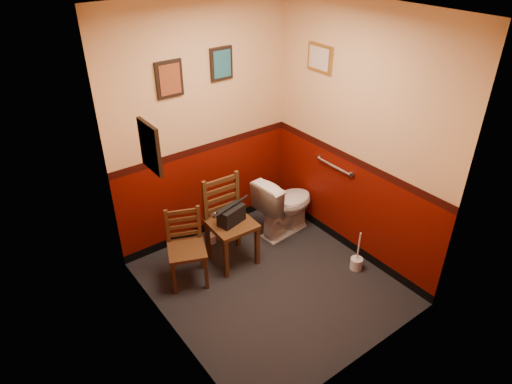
% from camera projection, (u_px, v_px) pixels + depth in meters
% --- Properties ---
extents(floor, '(2.20, 2.40, 0.00)m').
position_uv_depth(floor, '(270.00, 283.00, 4.78)').
color(floor, black).
rests_on(floor, ground).
extents(ceiling, '(2.20, 2.40, 0.00)m').
position_uv_depth(ceiling, '(276.00, 10.00, 3.38)').
color(ceiling, silver).
rests_on(ceiling, ground).
extents(wall_back, '(2.20, 0.00, 2.70)m').
position_uv_depth(wall_back, '(203.00, 128.00, 4.90)').
color(wall_back, '#550A03').
rests_on(wall_back, ground).
extents(wall_front, '(2.20, 0.00, 2.70)m').
position_uv_depth(wall_front, '(377.00, 234.00, 3.26)').
color(wall_front, '#550A03').
rests_on(wall_front, ground).
extents(wall_left, '(0.00, 2.40, 2.70)m').
position_uv_depth(wall_left, '(161.00, 211.00, 3.52)').
color(wall_left, '#550A03').
rests_on(wall_left, ground).
extents(wall_right, '(0.00, 2.40, 2.70)m').
position_uv_depth(wall_right, '(357.00, 139.00, 4.64)').
color(wall_right, '#550A03').
rests_on(wall_right, ground).
extents(grab_bar, '(0.05, 0.56, 0.06)m').
position_uv_depth(grab_bar, '(334.00, 166.00, 5.00)').
color(grab_bar, silver).
rests_on(grab_bar, wall_right).
extents(framed_print_back_a, '(0.28, 0.04, 0.36)m').
position_uv_depth(framed_print_back_a, '(169.00, 79.00, 4.40)').
color(framed_print_back_a, black).
rests_on(framed_print_back_a, wall_back).
extents(framed_print_back_b, '(0.26, 0.04, 0.34)m').
position_uv_depth(framed_print_back_b, '(221.00, 64.00, 4.68)').
color(framed_print_back_b, black).
rests_on(framed_print_back_b, wall_back).
extents(framed_print_left, '(0.04, 0.30, 0.38)m').
position_uv_depth(framed_print_left, '(150.00, 147.00, 3.34)').
color(framed_print_left, black).
rests_on(framed_print_left, wall_left).
extents(framed_print_right, '(0.04, 0.34, 0.28)m').
position_uv_depth(framed_print_right, '(320.00, 58.00, 4.68)').
color(framed_print_right, olive).
rests_on(framed_print_right, wall_right).
extents(toilet, '(0.79, 0.49, 0.74)m').
position_uv_depth(toilet, '(285.00, 205.00, 5.39)').
color(toilet, white).
rests_on(toilet, floor).
extents(toilet_brush, '(0.13, 0.13, 0.47)m').
position_uv_depth(toilet_brush, '(356.00, 263.00, 4.94)').
color(toilet_brush, silver).
rests_on(toilet_brush, floor).
extents(chair_left, '(0.49, 0.49, 0.81)m').
position_uv_depth(chair_left, '(186.00, 248.00, 4.64)').
color(chair_left, '#563319').
rests_on(chair_left, floor).
extents(chair_right, '(0.48, 0.48, 0.98)m').
position_uv_depth(chair_right, '(229.00, 222.00, 4.88)').
color(chair_right, '#563319').
rests_on(chair_right, floor).
extents(handbag, '(0.33, 0.22, 0.22)m').
position_uv_depth(handbag, '(231.00, 215.00, 4.79)').
color(handbag, black).
rests_on(handbag, chair_right).
extents(tp_stack, '(0.24, 0.15, 0.42)m').
position_uv_depth(tp_stack, '(216.00, 228.00, 5.32)').
color(tp_stack, silver).
rests_on(tp_stack, floor).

